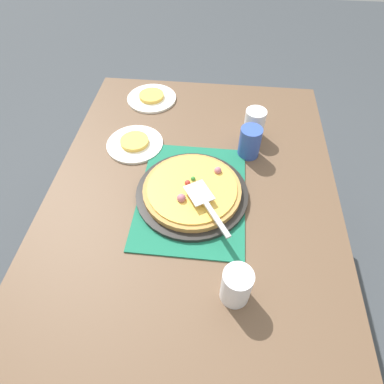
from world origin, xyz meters
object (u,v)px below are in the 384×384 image
served_slice_right (135,141)px  cup_near (236,286)px  plate_far_right (135,144)px  pizza_server (206,203)px  plate_near_left (152,98)px  cup_far (250,142)px  cup_corner (254,124)px  pizza (192,190)px  served_slice_left (151,96)px  pizza_pan (192,193)px

served_slice_right → cup_near: 0.70m
plate_far_right → pizza_server: bearing=-136.3°
plate_near_left → cup_far: cup_far is taller
cup_corner → plate_near_left: bearing=65.3°
pizza → pizza_server: pizza_server is taller
cup_near → pizza_server: size_ratio=0.55×
cup_near → cup_corner: bearing=-5.0°
cup_far → plate_near_left: bearing=53.8°
served_slice_left → cup_near: cup_near is taller
pizza → served_slice_right: bearing=46.9°
served_slice_right → cup_near: bearing=-145.0°
plate_near_left → cup_far: size_ratio=1.83×
served_slice_left → pizza_server: size_ratio=0.51×
plate_near_left → pizza_server: bearing=-155.0°
pizza → pizza_pan: bearing=70.8°
pizza_server → plate_near_left: bearing=25.0°
plate_near_left → served_slice_left: served_slice_left is taller
pizza → pizza_server: 0.10m
pizza_pan → pizza_server: size_ratio=1.75×
pizza_server → pizza_pan: bearing=32.5°
plate_near_left → pizza_server: pizza_server is taller
cup_near → cup_far: bearing=-4.1°
pizza_pan → plate_near_left: (0.54, 0.24, -0.01)m
cup_far → pizza_server: (-0.31, 0.14, 0.01)m
pizza_pan → cup_corner: 0.40m
pizza_pan → cup_far: cup_far is taller
plate_far_right → cup_corner: size_ratio=1.83×
plate_far_right → pizza_server: size_ratio=1.01×
plate_far_right → cup_corner: (0.10, -0.46, 0.06)m
served_slice_right → pizza_server: (-0.32, -0.30, 0.05)m
plate_near_left → cup_corner: 0.50m
pizza → cup_near: cup_near is taller
served_slice_left → served_slice_right: 0.31m
pizza → served_slice_right: pizza is taller
plate_far_right → served_slice_left: 0.31m
pizza_pan → cup_far: (0.23, -0.19, 0.05)m
served_slice_left → plate_near_left: bearing=0.0°
plate_near_left → plate_far_right: size_ratio=1.00×
pizza → cup_corner: (0.34, -0.21, 0.03)m
plate_near_left → served_slice_left: bearing=0.0°
plate_far_right → served_slice_left: served_slice_left is taller
pizza_pan → pizza: size_ratio=1.15×
served_slice_left → pizza_server: pizza_server is taller
pizza_pan → cup_near: cup_near is taller
served_slice_left → cup_far: cup_far is taller
pizza_pan → pizza_server: 0.11m
served_slice_left → cup_near: (-0.88, -0.39, 0.04)m
served_slice_left → cup_corner: (-0.21, -0.45, 0.04)m
pizza_server → cup_far: bearing=-24.0°
pizza_pan → cup_far: bearing=-40.0°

